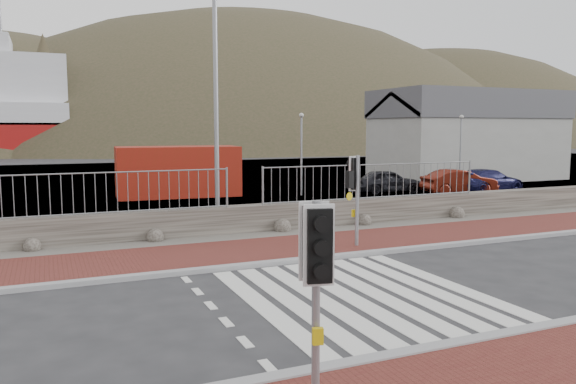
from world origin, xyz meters
name	(u,v)px	position (x,y,z in m)	size (l,w,h in m)	color
ground	(361,294)	(0.00, 0.00, 0.00)	(220.00, 220.00, 0.00)	#28282B
sidewalk_far	(277,249)	(0.00, 4.50, 0.04)	(40.00, 3.00, 0.08)	maroon
kerb_near	(461,344)	(0.00, -3.00, 0.05)	(40.00, 0.25, 0.12)	gray
kerb_far	(299,260)	(0.00, 3.00, 0.05)	(40.00, 0.25, 0.12)	gray
zebra_crossing	(361,294)	(0.00, 0.00, 0.01)	(4.62, 5.60, 0.01)	silver
gravel_strip	(252,237)	(0.00, 6.50, 0.03)	(40.00, 1.50, 0.06)	#59544C
stone_wall	(244,219)	(0.00, 7.30, 0.45)	(40.00, 0.60, 0.90)	#403A35
railing	(245,177)	(0.00, 7.15, 1.82)	(18.07, 0.07, 1.22)	gray
quay	(142,180)	(0.00, 27.90, 0.00)	(120.00, 40.00, 0.50)	#4C4C4F
water	(96,156)	(0.00, 62.90, 0.00)	(220.00, 50.00, 0.05)	#3F4C54
harbor_building	(468,135)	(20.00, 19.90, 2.93)	(12.20, 6.20, 5.80)	#9E9E99
hills_backdrop	(130,282)	(6.74, 87.90, -23.05)	(254.00, 90.00, 100.00)	#33351F
traffic_signal_near	(316,261)	(-2.92, -3.83, 1.82)	(0.40, 0.29, 2.53)	gray
traffic_signal_far	(357,181)	(2.15, 3.90, 1.89)	(0.64, 0.37, 2.61)	gray
streetlight	(220,81)	(-0.49, 8.14, 4.87)	(1.79, 0.69, 8.65)	gray
shipping_container	(178,171)	(0.26, 18.08, 1.23)	(5.92, 2.47, 2.47)	maroon
car_a	(388,181)	(10.63, 15.14, 0.61)	(1.44, 3.58, 1.22)	black
car_b	(459,182)	(13.69, 13.21, 0.63)	(1.34, 3.84, 1.26)	#58160C
car_c	(488,181)	(15.65, 13.28, 0.62)	(1.72, 4.24, 1.23)	#13133D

